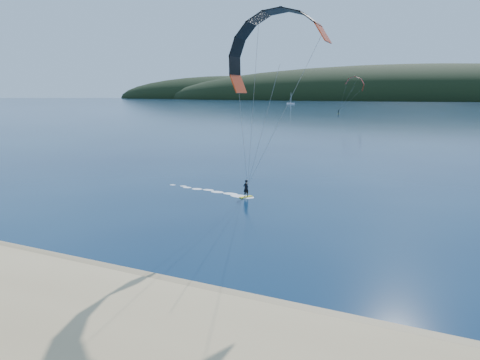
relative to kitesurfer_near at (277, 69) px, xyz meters
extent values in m
plane|color=#071C38|center=(-0.86, -19.19, -11.96)|extent=(1800.00, 1800.00, 0.00)
cube|color=#907C54|center=(-0.86, -14.69, -11.91)|extent=(220.00, 2.50, 0.10)
ellipsoid|color=black|center=(-50.86, 700.81, -11.96)|extent=(840.00, 280.00, 110.00)
ellipsoid|color=black|center=(-380.86, 760.81, -11.96)|extent=(520.00, 220.00, 90.00)
cube|color=gold|center=(-5.08, 5.57, -11.91)|extent=(1.07, 1.42, 0.08)
imported|color=black|center=(-5.08, 5.57, -11.03)|extent=(0.66, 0.74, 1.71)
cylinder|color=gray|center=(-2.24, 2.53, -5.16)|extent=(0.02, 0.02, 13.41)
cube|color=gold|center=(-34.76, 188.36, -11.90)|extent=(0.75, 1.63, 0.09)
imported|color=black|center=(-34.76, 188.36, -10.90)|extent=(0.87, 1.05, 1.93)
cylinder|color=gray|center=(-30.38, 185.05, -4.41)|extent=(0.02, 0.02, 15.88)
cube|color=white|center=(-121.62, 375.97, -11.47)|extent=(8.18, 5.10, 1.36)
cylinder|color=white|center=(-121.62, 375.97, -6.12)|extent=(0.19, 0.19, 10.71)
cube|color=white|center=(-121.57, 377.33, -6.12)|extent=(0.94, 2.39, 7.79)
cube|color=white|center=(-121.57, 374.41, -8.07)|extent=(0.74, 1.84, 4.87)
camera|label=1|loc=(11.62, -32.05, -1.86)|focal=31.97mm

